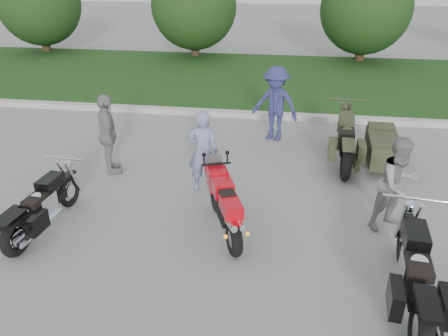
# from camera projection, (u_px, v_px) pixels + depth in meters

# --- Properties ---
(ground) EXTENTS (80.00, 80.00, 0.00)m
(ground) POSITION_uv_depth(u_px,v_px,m) (204.00, 241.00, 6.85)
(ground) COLOR gray
(ground) RESTS_ON ground
(curb) EXTENTS (60.00, 0.30, 0.15)m
(curb) POSITION_uv_depth(u_px,v_px,m) (245.00, 114.00, 12.16)
(curb) COLOR #BAB7AF
(curb) RESTS_ON ground
(grass_strip) EXTENTS (60.00, 8.00, 0.14)m
(grass_strip) POSITION_uv_depth(u_px,v_px,m) (257.00, 78.00, 15.86)
(grass_strip) COLOR #274F1B
(grass_strip) RESTS_ON ground
(tree_far_left) EXTENTS (3.60, 3.60, 4.00)m
(tree_far_left) POSITION_uv_depth(u_px,v_px,m) (39.00, 4.00, 19.27)
(tree_far_left) COLOR #3F2B1C
(tree_far_left) RESTS_ON ground
(tree_mid_left) EXTENTS (3.60, 3.60, 4.00)m
(tree_mid_left) POSITION_uv_depth(u_px,v_px,m) (194.00, 6.00, 18.33)
(tree_mid_left) COLOR #3F2B1C
(tree_mid_left) RESTS_ON ground
(tree_mid_right) EXTENTS (3.60, 3.60, 4.00)m
(tree_mid_right) POSITION_uv_depth(u_px,v_px,m) (366.00, 9.00, 17.39)
(tree_mid_right) COLOR #3F2B1C
(tree_mid_right) RESTS_ON ground
(sportbike_red) EXTENTS (0.83, 1.77, 0.88)m
(sportbike_red) POSITION_uv_depth(u_px,v_px,m) (225.00, 204.00, 6.85)
(sportbike_red) COLOR black
(sportbike_red) RESTS_ON ground
(cruiser_left) EXTENTS (0.39, 2.07, 0.79)m
(cruiser_left) POSITION_uv_depth(u_px,v_px,m) (41.00, 209.00, 6.93)
(cruiser_left) COLOR black
(cruiser_left) RESTS_ON ground
(cruiser_right) EXTENTS (0.49, 2.37, 0.91)m
(cruiser_right) POSITION_uv_depth(u_px,v_px,m) (415.00, 278.00, 5.35)
(cruiser_right) COLOR black
(cruiser_right) RESTS_ON ground
(cruiser_sidecar) EXTENTS (1.29, 2.51, 0.96)m
(cruiser_sidecar) POSITION_uv_depth(u_px,v_px,m) (367.00, 146.00, 9.15)
(cruiser_sidecar) COLOR black
(cruiser_sidecar) RESTS_ON ground
(person_stripe) EXTENTS (0.60, 0.41, 1.59)m
(person_stripe) POSITION_uv_depth(u_px,v_px,m) (203.00, 152.00, 8.01)
(person_stripe) COLOR #8282B1
(person_stripe) RESTS_ON ground
(person_grey) EXTENTS (0.96, 0.91, 1.57)m
(person_grey) POSITION_uv_depth(u_px,v_px,m) (398.00, 184.00, 6.88)
(person_grey) COLOR gray
(person_grey) RESTS_ON ground
(person_denim) EXTENTS (1.31, 1.04, 1.78)m
(person_denim) POSITION_uv_depth(u_px,v_px,m) (275.00, 104.00, 10.32)
(person_denim) COLOR navy
(person_denim) RESTS_ON ground
(person_back) EXTENTS (0.81, 1.04, 1.65)m
(person_back) POSITION_uv_depth(u_px,v_px,m) (108.00, 135.00, 8.70)
(person_back) COLOR gray
(person_back) RESTS_ON ground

